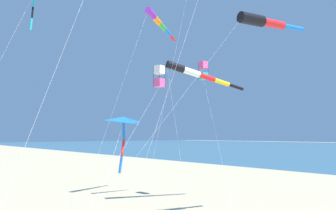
{
  "coord_description": "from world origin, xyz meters",
  "views": [
    {
      "loc": [
        -6.73,
        -15.7,
        6.04
      ],
      "look_at": [
        7.08,
        0.36,
        8.08
      ],
      "focal_mm": 33.97,
      "sensor_mm": 36.0,
      "label": 1
    }
  ],
  "objects": [
    {
      "name": "kite_box_teal_far_right",
      "position": [
        5.77,
        -0.3,
        9.76
      ],
      "size": [
        11.35,
        7.45,
        10.46
      ],
      "color": "white",
      "rests_on": "ground_plane"
    },
    {
      "name": "kite_windsock_long_streamer_left",
      "position": [
        11.74,
        -4.12,
        13.72
      ],
      "size": [
        17.15,
        3.35,
        14.1
      ],
      "color": "black",
      "rests_on": "ground_plane"
    },
    {
      "name": "kite_box_yellow_midlevel",
      "position": [
        14.96,
        4.42,
        12.13
      ],
      "size": [
        8.33,
        10.36,
        12.99
      ],
      "color": "#EF4C93",
      "rests_on": "ground_plane"
    },
    {
      "name": "kite_delta_red_high_left",
      "position": [
        2.45,
        -1.42,
        6.8
      ],
      "size": [
        5.42,
        4.06,
        7.14
      ],
      "color": "blue",
      "rests_on": "ground_plane"
    },
    {
      "name": "kite_windsock_orange_high_right",
      "position": [
        13.13,
        3.61,
        11.48
      ],
      "size": [
        10.13,
        5.78,
        12.41
      ],
      "color": "black",
      "rests_on": "ground_plane"
    },
    {
      "name": "kite_windsock_rainbow_low_near",
      "position": [
        11.86,
        7.36,
        16.94
      ],
      "size": [
        13.23,
        5.07,
        17.71
      ],
      "color": "purple",
      "rests_on": "ground_plane"
    }
  ]
}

